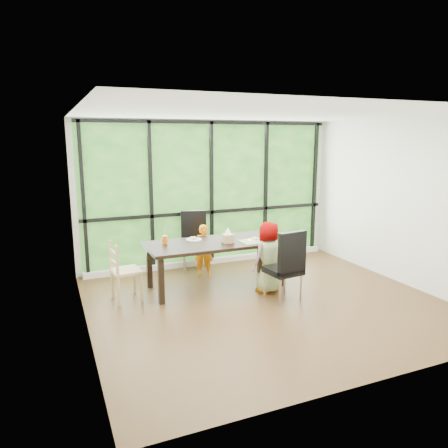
{
  "coord_description": "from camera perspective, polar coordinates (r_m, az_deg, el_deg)",
  "views": [
    {
      "loc": [
        -2.84,
        -5.16,
        2.38
      ],
      "look_at": [
        -0.32,
        0.82,
        1.05
      ],
      "focal_mm": 33.83,
      "sensor_mm": 36.0,
      "label": 1
    }
  ],
  "objects": [
    {
      "name": "crepe_rolls_far",
      "position": [
        6.85,
        -4.1,
        -1.91
      ],
      "size": [
        0.1,
        0.12,
        0.04
      ],
      "primitive_type": null,
      "color": "tan",
      "rests_on": "plate_far"
    },
    {
      "name": "window_mullions",
      "position": [
        7.94,
        -1.69,
        4.14
      ],
      "size": [
        4.8,
        0.06,
        2.65
      ],
      "primitive_type": null,
      "color": "black",
      "rests_on": "back_wall"
    },
    {
      "name": "back_wall",
      "position": [
        8.0,
        -1.84,
        4.19
      ],
      "size": [
        5.0,
        0.0,
        5.0
      ],
      "primitive_type": "plane",
      "rotation": [
        1.57,
        0.0,
        0.0
      ],
      "color": "silver",
      "rests_on": "ground"
    },
    {
      "name": "ground",
      "position": [
        6.35,
        5.66,
        -10.48
      ],
      "size": [
        5.0,
        5.0,
        0.0
      ],
      "primitive_type": "plane",
      "color": "black",
      "rests_on": "ground"
    },
    {
      "name": "orange_cup",
      "position": [
        6.65,
        -8.0,
        -2.13
      ],
      "size": [
        0.08,
        0.08,
        0.13
      ],
      "primitive_type": "cylinder",
      "color": "#D65E04",
      "rests_on": "dining_table"
    },
    {
      "name": "crepe_rolls_near",
      "position": [
        6.81,
        4.23,
        -1.98
      ],
      "size": [
        0.1,
        0.12,
        0.04
      ],
      "primitive_type": null,
      "color": "tan",
      "rests_on": "plate_near"
    },
    {
      "name": "tissue_box",
      "position": [
        6.66,
        0.53,
        -1.96
      ],
      "size": [
        0.16,
        0.16,
        0.14
      ],
      "primitive_type": "cube",
      "color": "tan",
      "rests_on": "dining_table"
    },
    {
      "name": "white_mug",
      "position": [
        7.17,
        6.16,
        -1.24
      ],
      "size": [
        0.09,
        0.09,
        0.09
      ],
      "primitive_type": "cylinder",
      "color": "white",
      "rests_on": "dining_table"
    },
    {
      "name": "window_sill",
      "position": [
        8.18,
        -1.53,
        -4.97
      ],
      "size": [
        4.8,
        0.12,
        0.1
      ],
      "primitive_type": "cube",
      "color": "silver",
      "rests_on": "ground"
    },
    {
      "name": "straw_pink",
      "position": [
        6.85,
        7.05,
        -0.77
      ],
      "size": [
        0.01,
        0.04,
        0.2
      ],
      "primitive_type": "cylinder",
      "rotation": [
        0.14,
        0.0,
        0.0
      ],
      "color": "pink",
      "rests_on": "green_cup"
    },
    {
      "name": "placemat",
      "position": [
        6.78,
        4.25,
        -2.32
      ],
      "size": [
        0.48,
        0.35,
        0.01
      ],
      "primitive_type": "cube",
      "color": "tan",
      "rests_on": "dining_table"
    },
    {
      "name": "chair_window_leather",
      "position": [
        7.6,
        -4.0,
        -2.44
      ],
      "size": [
        0.56,
        0.56,
        1.08
      ],
      "primitive_type": "cube",
      "rotation": [
        0.0,
        0.0,
        -0.25
      ],
      "color": "black",
      "rests_on": "ground"
    },
    {
      "name": "plate_near",
      "position": [
        6.82,
        4.23,
        -2.2
      ],
      "size": [
        0.25,
        0.25,
        0.02
      ],
      "primitive_type": "cylinder",
      "color": "white",
      "rests_on": "dining_table"
    },
    {
      "name": "green_cup",
      "position": [
        6.87,
        7.03,
        -1.64
      ],
      "size": [
        0.08,
        0.08,
        0.13
      ],
      "primitive_type": "cylinder",
      "color": "#6BD03D",
      "rests_on": "dining_table"
    },
    {
      "name": "child_toddler",
      "position": [
        7.33,
        -2.76,
        -3.63
      ],
      "size": [
        0.39,
        0.34,
        0.91
      ],
      "primitive_type": "imported",
      "rotation": [
        0.0,
        0.0,
        -0.42
      ],
      "color": "#D46D04",
      "rests_on": "ground"
    },
    {
      "name": "chair_interior_leather",
      "position": [
        6.29,
        8.01,
        -5.53
      ],
      "size": [
        0.51,
        0.51,
        1.08
      ],
      "primitive_type": "cube",
      "rotation": [
        0.0,
        0.0,
        3.26
      ],
      "color": "black",
      "rests_on": "ground"
    },
    {
      "name": "child_older",
      "position": [
        6.59,
        5.91,
        -4.51
      ],
      "size": [
        0.61,
        0.47,
        1.12
      ],
      "primitive_type": "imported",
      "rotation": [
        0.0,
        0.0,
        3.37
      ],
      "color": "gray",
      "rests_on": "ground"
    },
    {
      "name": "foliage_backdrop",
      "position": [
        7.98,
        -1.79,
        4.17
      ],
      "size": [
        4.8,
        0.02,
        2.65
      ],
      "primitive_type": "cube",
      "color": "#1C4816",
      "rests_on": "back_wall"
    },
    {
      "name": "tissue",
      "position": [
        6.64,
        0.53,
        -0.94
      ],
      "size": [
        0.12,
        0.12,
        0.11
      ],
      "primitive_type": "cone",
      "color": "white",
      "rests_on": "tissue_box"
    },
    {
      "name": "plate_far",
      "position": [
        6.85,
        -4.09,
        -2.12
      ],
      "size": [
        0.26,
        0.26,
        0.02
      ],
      "primitive_type": "cylinder",
      "color": "white",
      "rests_on": "dining_table"
    },
    {
      "name": "dining_table",
      "position": [
        6.84,
        -1.1,
        -5.46
      ],
      "size": [
        2.24,
        1.04,
        0.75
      ],
      "primitive_type": "cube",
      "rotation": [
        0.0,
        0.0,
        0.04
      ],
      "color": "black",
      "rests_on": "ground"
    },
    {
      "name": "straw_white",
      "position": [
        6.63,
        -8.03,
        -1.25
      ],
      "size": [
        0.01,
        0.04,
        0.2
      ],
      "primitive_type": "cylinder",
      "rotation": [
        0.14,
        0.0,
        0.0
      ],
      "color": "white",
      "rests_on": "orange_cup"
    },
    {
      "name": "chair_end_beech",
      "position": [
        6.43,
        -13.11,
        -6.18
      ],
      "size": [
        0.45,
        0.46,
        0.9
      ],
      "primitive_type": "cube",
      "rotation": [
        0.0,
        0.0,
        1.68
      ],
      "color": "#A2865D",
      "rests_on": "ground"
    }
  ]
}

